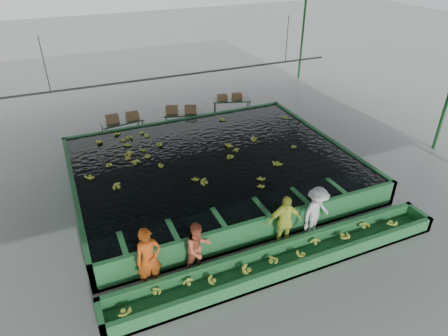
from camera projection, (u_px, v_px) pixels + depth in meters
name	position (u px, v px, depth m)	size (l,w,h in m)	color
ground	(230.00, 199.00, 13.96)	(80.00, 80.00, 0.00)	gray
shed_roof	(231.00, 56.00, 11.43)	(20.00, 22.00, 0.04)	gray
shed_posts	(230.00, 135.00, 12.70)	(20.00, 22.00, 5.00)	#175521
flotation_tank	(213.00, 168.00, 14.92)	(10.00, 8.00, 0.90)	#277038
tank_water	(213.00, 159.00, 14.72)	(9.70, 7.70, 0.00)	black
sorting_trough	(283.00, 260.00, 10.99)	(10.00, 1.00, 0.50)	#277038
cableway_rail	(180.00, 75.00, 16.39)	(0.08, 0.08, 14.00)	#59605B
rail_hanger_left	(45.00, 65.00, 14.16)	(0.04, 0.04, 2.00)	#59605B
rail_hanger_right	(287.00, 39.00, 17.61)	(0.04, 0.04, 2.00)	#59605B
worker_a	(149.00, 259.00, 10.07)	(0.68, 0.44, 1.85)	#E15716
worker_b	(198.00, 249.00, 10.59)	(0.78, 0.61, 1.61)	#D76542
worker_c	(284.00, 222.00, 11.47)	(1.02, 0.42, 1.74)	#E7F84E
worker_d	(316.00, 213.00, 11.85)	(1.12, 0.64, 1.73)	white
packing_table_left	(123.00, 130.00, 17.94)	(1.84, 0.73, 0.84)	#59605B
packing_table_mid	(184.00, 121.00, 18.72)	(1.90, 0.76, 0.86)	#59605B
packing_table_right	(232.00, 107.00, 20.20)	(1.89, 0.76, 0.86)	#59605B
box_stack_left	(123.00, 120.00, 17.78)	(1.44, 0.40, 0.31)	olive
box_stack_mid	(181.00, 112.00, 18.51)	(1.42, 0.39, 0.30)	olive
box_stack_right	(230.00, 99.00, 19.98)	(1.23, 0.34, 0.27)	olive
floating_bananas	(205.00, 150.00, 15.35)	(8.11, 5.53, 0.11)	#B8C73B
trough_bananas	(284.00, 256.00, 10.92)	(9.16, 0.61, 0.12)	#B8C73B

